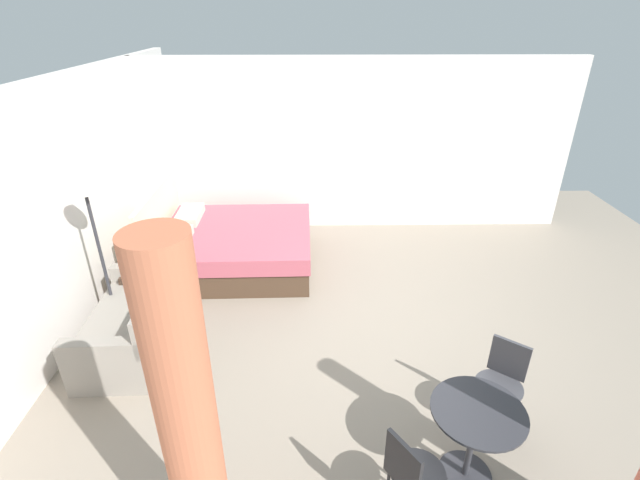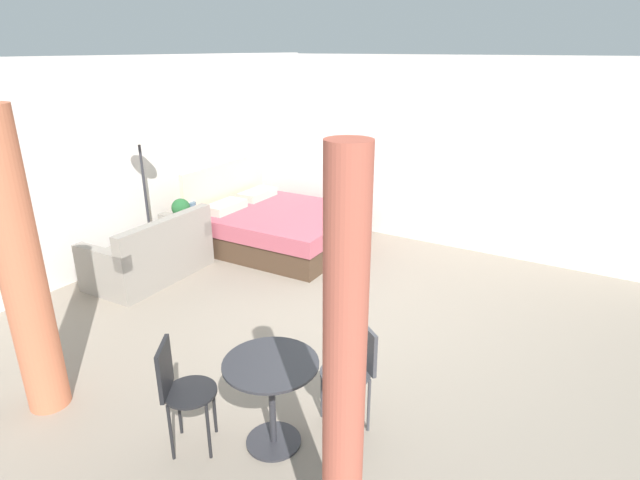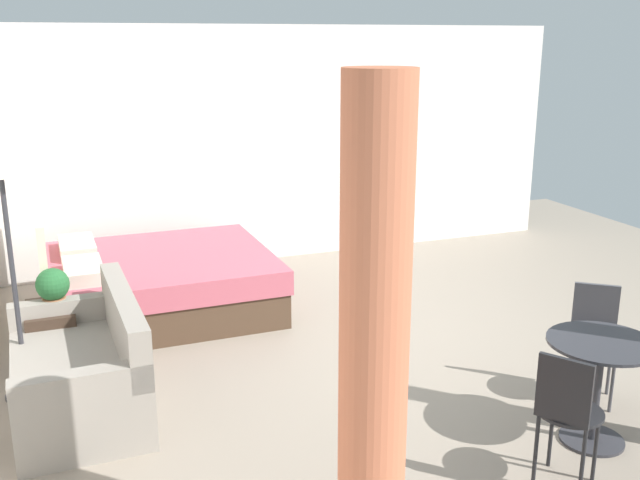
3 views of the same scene
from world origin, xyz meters
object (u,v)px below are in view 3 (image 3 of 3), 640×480
Objects in this scene: floor_lamp at (4,203)px; balcony_table at (599,372)px; cafe_chair_near_window at (594,330)px; potted_plant at (53,288)px; nightstand at (53,337)px; vase at (51,288)px; couch at (84,372)px; cafe_chair_near_couch at (567,408)px; bed at (154,282)px.

balcony_table is at bearing -119.61° from floor_lamp.
potted_plant is at bearing 63.36° from cafe_chair_near_window.
floor_lamp is 4.09m from balcony_table.
nightstand is 4.06m from balcony_table.
cafe_chair_near_window is at bearing -119.22° from vase.
vase is at bearing 10.32° from couch.
couch is 0.84m from potted_plant.
floor_lamp reaches higher than nightstand.
couch is at bearing 72.47° from cafe_chair_near_window.
cafe_chair_near_couch is (-2.69, -2.66, -0.16)m from potted_plant.
bed is at bearing 34.79° from balcony_table.
vase is 3.96m from cafe_chair_near_couch.
vase reaches higher than nightstand.
nightstand is at bearing 44.16° from cafe_chair_near_couch.
bed is 2.53× the size of cafe_chair_near_window.
balcony_table is 0.66m from cafe_chair_near_couch.
nightstand is 3.89m from cafe_chair_near_couch.
couch is 4.41× the size of potted_plant.
nightstand is at bearing 22.73° from potted_plant.
potted_plant is 0.23m from vase.
vase is (-0.80, 0.91, 0.31)m from bed.
floor_lamp is (-1.38, 1.13, 1.15)m from bed.
couch is 1.77× the size of cafe_chair_near_couch.
vase is at bearing -21.37° from floor_lamp.
floor_lamp reaches higher than balcony_table.
bed is at bearing -39.34° from floor_lamp.
bed is 1.31m from nightstand.
couch reaches higher than balcony_table.
floor_lamp is at bearing 145.53° from potted_plant.
cafe_chair_near_window is at bearing -136.09° from bed.
potted_plant is 0.88m from floor_lamp.
bed is at bearing -48.51° from vase.
couch is 1.01m from vase.
nightstand is 0.78× the size of balcony_table.
potted_plant is at bearing -34.47° from floor_lamp.
cafe_chair_near_couch is (-0.36, 0.55, 0.04)m from balcony_table.
cafe_chair_near_window is (0.51, -0.40, 0.03)m from balcony_table.
bed reaches higher than cafe_chair_near_couch.
cafe_chair_near_couch is (-2.32, -2.91, -0.92)m from floor_lamp.
vase is (0.94, 0.17, 0.33)m from couch.
potted_plant is at bearing 54.07° from balcony_table.
potted_plant is 1.45× the size of vase.
cafe_chair_near_window reaches higher than balcony_table.
cafe_chair_near_couch is at bearing -137.27° from vase.
cafe_chair_near_couch is (-2.79, -2.71, 0.28)m from nightstand.
cafe_chair_near_window is (-1.45, -3.86, -0.93)m from floor_lamp.
vase is at bearing 51.76° from balcony_table.
cafe_chair_near_couch is at bearing -135.24° from potted_plant.
cafe_chair_near_couch is at bearing -128.05° from couch.
nightstand is 2.29× the size of vase.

